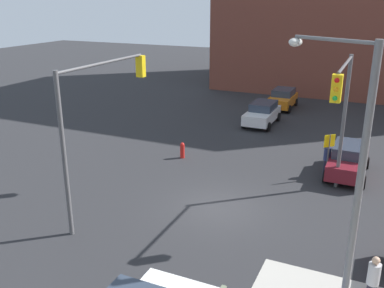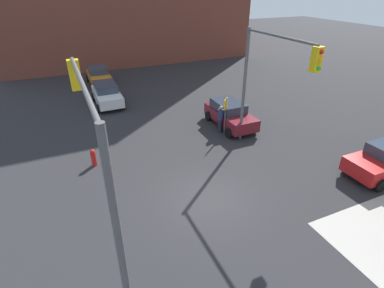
{
  "view_description": "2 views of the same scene",
  "coord_description": "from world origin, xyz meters",
  "px_view_note": "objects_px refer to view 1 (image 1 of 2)",
  "views": [
    {
      "loc": [
        16.09,
        6.05,
        8.9
      ],
      "look_at": [
        -1.93,
        -2.18,
        2.1
      ],
      "focal_mm": 40.0,
      "sensor_mm": 36.0,
      "label": 1
    },
    {
      "loc": [
        9.35,
        -4.96,
        8.6
      ],
      "look_at": [
        -1.94,
        0.09,
        1.85
      ],
      "focal_mm": 28.0,
      "sensor_mm": 36.0,
      "label": 2
    }
  ],
  "objects_px": {
    "coupe_white": "(262,113)",
    "coupe_maroon": "(348,160)",
    "fire_hydrant": "(182,150)",
    "pedestrian_crossing": "(373,282)",
    "traffic_signal_nw_corner": "(342,105)",
    "traffic_signal_se_corner": "(99,107)",
    "pedestrian_waiting": "(327,159)",
    "hatchback_orange": "(283,98)",
    "street_lamp_corner": "(348,168)"
  },
  "relations": [
    {
      "from": "fire_hydrant",
      "to": "coupe_maroon",
      "type": "height_order",
      "value": "coupe_maroon"
    },
    {
      "from": "hatchback_orange",
      "to": "pedestrian_crossing",
      "type": "bearing_deg",
      "value": 19.2
    },
    {
      "from": "traffic_signal_nw_corner",
      "to": "hatchback_orange",
      "type": "distance_m",
      "value": 18.23
    },
    {
      "from": "street_lamp_corner",
      "to": "pedestrian_waiting",
      "type": "height_order",
      "value": "street_lamp_corner"
    },
    {
      "from": "hatchback_orange",
      "to": "traffic_signal_se_corner",
      "type": "bearing_deg",
      "value": -7.53
    },
    {
      "from": "traffic_signal_nw_corner",
      "to": "street_lamp_corner",
      "type": "distance_m",
      "value": 7.62
    },
    {
      "from": "fire_hydrant",
      "to": "coupe_white",
      "type": "bearing_deg",
      "value": 165.35
    },
    {
      "from": "coupe_white",
      "to": "pedestrian_crossing",
      "type": "height_order",
      "value": "pedestrian_crossing"
    },
    {
      "from": "traffic_signal_se_corner",
      "to": "pedestrian_crossing",
      "type": "relative_size",
      "value": 3.64
    },
    {
      "from": "street_lamp_corner",
      "to": "pedestrian_crossing",
      "type": "xyz_separation_m",
      "value": [
        -0.83,
        1.03,
        -3.77
      ]
    },
    {
      "from": "hatchback_orange",
      "to": "pedestrian_crossing",
      "type": "xyz_separation_m",
      "value": [
        23.46,
        8.17,
        0.09
      ]
    },
    {
      "from": "coupe_white",
      "to": "pedestrian_crossing",
      "type": "xyz_separation_m",
      "value": [
        17.99,
        8.4,
        0.09
      ]
    },
    {
      "from": "traffic_signal_nw_corner",
      "to": "traffic_signal_se_corner",
      "type": "bearing_deg",
      "value": -62.52
    },
    {
      "from": "street_lamp_corner",
      "to": "fire_hydrant",
      "type": "distance_m",
      "value": 14.56
    },
    {
      "from": "fire_hydrant",
      "to": "pedestrian_crossing",
      "type": "xyz_separation_m",
      "value": [
        9.2,
        10.7,
        0.45
      ]
    },
    {
      "from": "traffic_signal_se_corner",
      "to": "pedestrian_crossing",
      "type": "height_order",
      "value": "traffic_signal_se_corner"
    },
    {
      "from": "fire_hydrant",
      "to": "coupe_white",
      "type": "xyz_separation_m",
      "value": [
        -8.79,
        2.3,
        0.36
      ]
    },
    {
      "from": "coupe_white",
      "to": "pedestrian_crossing",
      "type": "distance_m",
      "value": 19.86
    },
    {
      "from": "street_lamp_corner",
      "to": "hatchback_orange",
      "type": "distance_m",
      "value": 25.61
    },
    {
      "from": "traffic_signal_se_corner",
      "to": "coupe_white",
      "type": "bearing_deg",
      "value": 170.75
    },
    {
      "from": "fire_hydrant",
      "to": "street_lamp_corner",
      "type": "bearing_deg",
      "value": 43.96
    },
    {
      "from": "traffic_signal_nw_corner",
      "to": "pedestrian_waiting",
      "type": "distance_m",
      "value": 4.98
    },
    {
      "from": "traffic_signal_se_corner",
      "to": "hatchback_orange",
      "type": "height_order",
      "value": "traffic_signal_se_corner"
    },
    {
      "from": "traffic_signal_nw_corner",
      "to": "fire_hydrant",
      "type": "bearing_deg",
      "value": -105.89
    },
    {
      "from": "coupe_maroon",
      "to": "traffic_signal_nw_corner",
      "type": "bearing_deg",
      "value": -4.81
    },
    {
      "from": "traffic_signal_se_corner",
      "to": "pedestrian_waiting",
      "type": "xyz_separation_m",
      "value": [
        -7.96,
        8.3,
        -3.73
      ]
    },
    {
      "from": "fire_hydrant",
      "to": "pedestrian_waiting",
      "type": "bearing_deg",
      "value": 95.71
    },
    {
      "from": "traffic_signal_nw_corner",
      "to": "traffic_signal_se_corner",
      "type": "relative_size",
      "value": 1.0
    },
    {
      "from": "street_lamp_corner",
      "to": "pedestrian_crossing",
      "type": "relative_size",
      "value": 4.48
    },
    {
      "from": "pedestrian_crossing",
      "to": "pedestrian_waiting",
      "type": "bearing_deg",
      "value": 16.84
    },
    {
      "from": "pedestrian_waiting",
      "to": "hatchback_orange",
      "type": "bearing_deg",
      "value": 138.19
    },
    {
      "from": "fire_hydrant",
      "to": "pedestrian_waiting",
      "type": "xyz_separation_m",
      "value": [
        -0.8,
        8.0,
        0.45
      ]
    },
    {
      "from": "coupe_maroon",
      "to": "fire_hydrant",
      "type": "bearing_deg",
      "value": -81.33
    },
    {
      "from": "hatchback_orange",
      "to": "coupe_white",
      "type": "xyz_separation_m",
      "value": [
        5.47,
        -0.23,
        0.0
      ]
    },
    {
      "from": "traffic_signal_nw_corner",
      "to": "pedestrian_crossing",
      "type": "distance_m",
      "value": 7.92
    },
    {
      "from": "traffic_signal_se_corner",
      "to": "street_lamp_corner",
      "type": "distance_m",
      "value": 10.38
    },
    {
      "from": "traffic_signal_nw_corner",
      "to": "pedestrian_crossing",
      "type": "bearing_deg",
      "value": 16.57
    },
    {
      "from": "traffic_signal_nw_corner",
      "to": "coupe_white",
      "type": "bearing_deg",
      "value": -150.4
    },
    {
      "from": "street_lamp_corner",
      "to": "coupe_white",
      "type": "distance_m",
      "value": 20.58
    },
    {
      "from": "traffic_signal_se_corner",
      "to": "coupe_white",
      "type": "distance_m",
      "value": 16.61
    },
    {
      "from": "coupe_white",
      "to": "pedestrian_waiting",
      "type": "height_order",
      "value": "pedestrian_waiting"
    },
    {
      "from": "traffic_signal_nw_corner",
      "to": "traffic_signal_se_corner",
      "type": "distance_m",
      "value": 10.15
    },
    {
      "from": "street_lamp_corner",
      "to": "coupe_maroon",
      "type": "distance_m",
      "value": 12.06
    },
    {
      "from": "coupe_white",
      "to": "coupe_maroon",
      "type": "height_order",
      "value": "same"
    },
    {
      "from": "traffic_signal_se_corner",
      "to": "coupe_maroon",
      "type": "height_order",
      "value": "traffic_signal_se_corner"
    },
    {
      "from": "coupe_white",
      "to": "coupe_maroon",
      "type": "distance_m",
      "value": 10.01
    },
    {
      "from": "traffic_signal_se_corner",
      "to": "pedestrian_crossing",
      "type": "distance_m",
      "value": 11.79
    },
    {
      "from": "fire_hydrant",
      "to": "hatchback_orange",
      "type": "height_order",
      "value": "hatchback_orange"
    },
    {
      "from": "traffic_signal_nw_corner",
      "to": "street_lamp_corner",
      "type": "relative_size",
      "value": 0.81
    },
    {
      "from": "fire_hydrant",
      "to": "coupe_maroon",
      "type": "bearing_deg",
      "value": 98.67
    }
  ]
}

